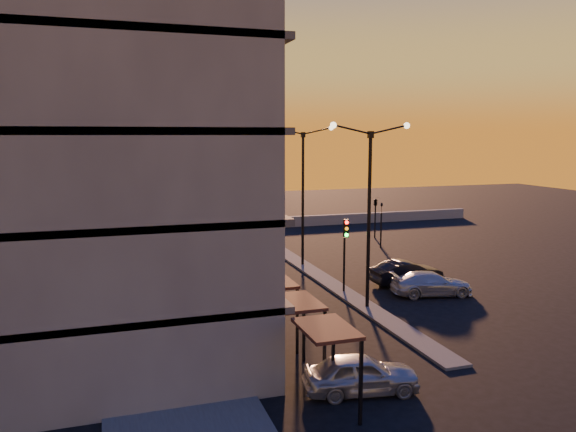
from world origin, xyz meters
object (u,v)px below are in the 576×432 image
Objects in this scene: traffic_light_main at (345,243)px; car_sedan at (407,273)px; car_wagon at (432,284)px; car_hatchback at (361,374)px; streetlamp_mid at (303,185)px.

traffic_light_main is 0.98× the size of car_sedan.
car_sedan is 0.95× the size of car_wagon.
car_wagon is at bearing -33.42° from car_hatchback.
streetlamp_mid is 2.09× the size of car_wagon.
traffic_light_main is 5.32m from car_wagon.
streetlamp_mid reaches higher than traffic_light_main.
car_wagon is (4.50, -1.76, -2.23)m from traffic_light_main.
traffic_light_main is at bearing -90.00° from streetlamp_mid.
streetlamp_mid is at bearing 90.00° from traffic_light_main.
car_sedan is (8.76, 12.15, 0.03)m from car_hatchback.
streetlamp_mid is 19.74m from car_hatchback.
car_hatchback is (-4.43, -18.60, -4.91)m from streetlamp_mid.
streetlamp_mid is at bearing 38.37° from car_wagon.
car_hatchback is at bearing -103.39° from streetlamp_mid.
car_hatchback is at bearing 143.74° from car_sedan.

